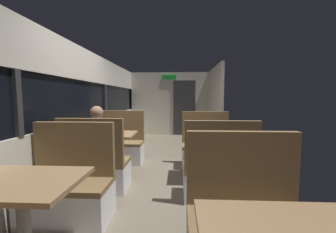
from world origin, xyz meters
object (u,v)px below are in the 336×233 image
Objects in this scene: bench_mid_window_facing_end at (96,168)px; bench_rear_aisle_facing_end at (219,176)px; seated_passenger at (97,154)px; bench_front_aisle_facing_entry at (246,229)px; bench_near_window_facing_entry at (69,191)px; dining_table_mid_window at (110,139)px; bench_mid_window_facing_entry at (121,147)px; dining_table_near_window at (22,192)px; dining_table_rear_aisle at (211,142)px; bench_rear_aisle_facing_entry at (206,150)px.

bench_mid_window_facing_end is 1.00× the size of bench_rear_aisle_facing_end.
bench_front_aisle_facing_entry is at bearing -38.90° from seated_passenger.
seated_passenger is (0.00, 0.84, 0.21)m from bench_near_window_facing_entry.
dining_table_mid_window is 0.64m from seated_passenger.
bench_near_window_facing_entry is 2.17m from bench_mid_window_facing_entry.
seated_passenger is (0.00, 0.07, 0.21)m from bench_mid_window_facing_end.
dining_table_near_window and dining_table_rear_aisle have the same top height.
dining_table_near_window is 0.71× the size of seated_passenger.
seated_passenger reaches higher than bench_mid_window_facing_entry.
bench_front_aisle_facing_entry is 1.90m from dining_table_rear_aisle.
bench_mid_window_facing_entry reaches higher than dining_table_mid_window.
bench_mid_window_facing_end is 2.26m from bench_front_aisle_facing_entry.
bench_rear_aisle_facing_entry reaches higher than dining_table_near_window.
bench_near_window_facing_entry is 1.00× the size of bench_mid_window_facing_entry.
seated_passenger is at bearing 90.00° from dining_table_near_window.
bench_front_aisle_facing_entry is 0.87× the size of seated_passenger.
bench_front_aisle_facing_entry reaches higher than dining_table_near_window.
bench_mid_window_facing_entry is at bearing 122.86° from bench_front_aisle_facing_entry.
dining_table_rear_aisle is at bearing 90.00° from bench_front_aisle_facing_entry.
bench_mid_window_facing_entry is 1.00× the size of bench_rear_aisle_facing_end.
bench_near_window_facing_entry is 2.66m from bench_rear_aisle_facing_entry.
bench_mid_window_facing_entry is (0.00, 2.17, 0.00)m from bench_near_window_facing_entry.
bench_mid_window_facing_end is (0.00, -0.70, -0.31)m from dining_table_mid_window.
bench_near_window_facing_entry is 0.87m from seated_passenger.
dining_table_mid_window is at bearing 90.00° from seated_passenger.
dining_table_near_window is 0.82× the size of bench_rear_aisle_facing_entry.
dining_table_rear_aisle is at bearing -6.38° from dining_table_mid_window.
bench_rear_aisle_facing_entry is (0.00, 1.40, 0.00)m from bench_rear_aisle_facing_end.
bench_mid_window_facing_entry and bench_rear_aisle_facing_end have the same top height.
bench_near_window_facing_entry is at bearing 90.00° from dining_table_near_window.
dining_table_near_window is 0.82× the size of bench_rear_aisle_facing_end.
bench_mid_window_facing_end is at bearing -90.00° from seated_passenger.
bench_front_aisle_facing_entry is at bearing -57.14° from bench_mid_window_facing_entry.
seated_passenger is at bearing -90.00° from dining_table_mid_window.
bench_mid_window_facing_entry is (0.00, 2.87, -0.31)m from dining_table_near_window.
bench_near_window_facing_entry is 2.22m from dining_table_rear_aisle.
bench_near_window_facing_entry is at bearing -144.61° from dining_table_rear_aisle.
dining_table_mid_window is (0.00, 2.17, 0.00)m from dining_table_near_window.
bench_mid_window_facing_end is 1.80m from bench_rear_aisle_facing_end.
bench_near_window_facing_entry is 0.77m from bench_mid_window_facing_end.
seated_passenger is (0.00, -0.63, -0.10)m from dining_table_mid_window.
bench_rear_aisle_facing_entry is (1.79, 1.20, 0.00)m from bench_mid_window_facing_end.
bench_rear_aisle_facing_end is (1.79, 0.57, 0.00)m from bench_near_window_facing_entry.
dining_table_near_window is 0.82× the size of bench_near_window_facing_entry.
bench_rear_aisle_facing_entry reaches higher than dining_table_mid_window.
dining_table_mid_window is at bearing -90.00° from bench_mid_window_facing_entry.
bench_near_window_facing_entry reaches higher than dining_table_rear_aisle.
bench_mid_window_facing_end is 1.88m from dining_table_rear_aisle.
dining_table_mid_window is 0.82× the size of bench_mid_window_facing_entry.
dining_table_rear_aisle is 0.82× the size of bench_rear_aisle_facing_entry.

